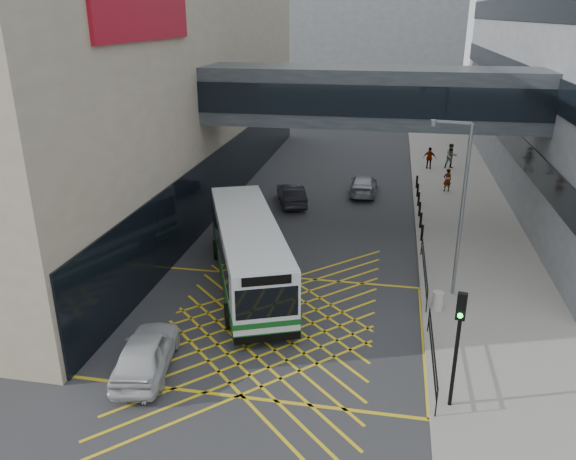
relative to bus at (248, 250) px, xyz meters
The scene contains 18 objects.
ground 4.32m from the bus, 63.74° to the right, with size 120.00×120.00×0.00m, color #333335.
building_whsmith 21.39m from the bus, 142.55° to the left, with size 24.17×42.00×16.00m.
building_far 56.90m from the bus, 90.24° to the left, with size 28.00×16.00×18.00m, color slate.
skybridge 11.31m from the bus, 60.53° to the left, with size 20.00×4.10×3.00m.
pavement 15.78m from the bus, 46.72° to the left, with size 6.00×54.00×0.16m, color gray.
box_junction 4.31m from the bus, 63.74° to the right, with size 12.00×9.00×0.01m.
bus is the anchor object (origin of this frame).
car_white 7.51m from the bus, 104.00° to the right, with size 1.88×4.59×1.46m, color silver.
car_dark 11.76m from the bus, 90.52° to the left, with size 1.71×4.36×1.36m, color black.
car_silver 15.62m from the bus, 73.72° to the left, with size 1.88×4.44×1.38m, color #96979E.
traffic_light 11.31m from the bus, 41.96° to the right, with size 0.31×0.48×4.02m.
street_lamp 9.39m from the bus, ahead, with size 1.71×0.51×7.51m.
litter_bin 8.53m from the bus, ahead, with size 0.46×0.46×0.80m, color #ADA89E.
kerb_railings 8.15m from the bus, 12.77° to the right, with size 0.05×12.54×1.00m.
bollards 14.00m from the bus, 54.97° to the left, with size 0.14×10.14×0.90m.
pedestrian_a 18.94m from the bus, 58.03° to the left, with size 0.63×0.45×1.58m, color gray.
pedestrian_b 24.95m from the bus, 64.40° to the left, with size 0.95×0.55×1.94m, color gray.
pedestrian_c 23.87m from the bus, 67.55° to the left, with size 1.01×0.48×1.71m, color gray.
Camera 1 is at (4.28, -19.01, 11.62)m, focal length 35.00 mm.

